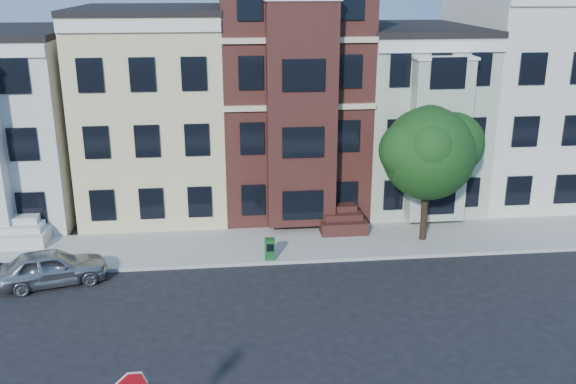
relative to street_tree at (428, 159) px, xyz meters
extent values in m
plane|color=black|center=(-5.45, -7.78, -3.96)|extent=(120.00, 120.00, 0.00)
cube|color=#9E9B93|center=(-5.45, 0.22, -3.89)|extent=(60.00, 4.00, 0.15)
cube|color=beige|center=(-12.45, 6.72, 1.04)|extent=(7.00, 9.00, 10.00)
cube|color=#3A1A16|center=(-5.45, 6.72, 2.04)|extent=(7.00, 9.00, 12.00)
cube|color=#9FB097|center=(1.05, 6.72, 0.54)|extent=(6.00, 9.00, 9.00)
cube|color=silver|center=(8.05, 6.72, 1.54)|extent=(8.00, 9.00, 11.00)
imported|color=#96999D|center=(-15.99, -2.58, -3.24)|extent=(4.54, 2.72, 1.45)
cube|color=#195F24|center=(-7.20, -1.48, -3.34)|extent=(0.43, 0.39, 0.94)
camera|label=1|loc=(-9.15, -26.61, 7.61)|focal=40.00mm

